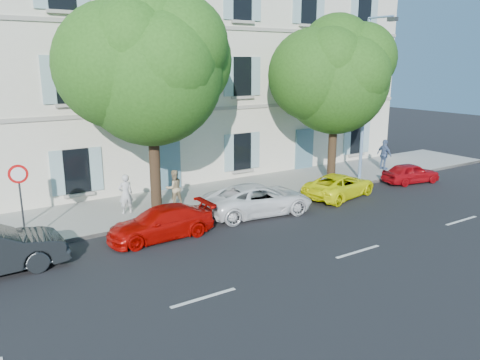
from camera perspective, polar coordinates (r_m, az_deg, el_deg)
ground at (r=19.43m, az=5.57°, el=-4.85°), size 90.00×90.00×0.00m
sidewalk at (r=22.89m, az=-1.34°, el=-1.66°), size 36.00×4.50×0.15m
kerb at (r=21.15m, az=1.74°, el=-2.98°), size 36.00×0.16×0.16m
building at (r=27.11m, az=-7.95°, el=13.35°), size 28.00×7.00×12.00m
car_red_coupe at (r=17.46m, az=-9.63°, el=-5.18°), size 4.01×1.66×1.16m
car_white_coupe at (r=19.91m, az=2.30°, el=-2.35°), size 4.95×2.77×1.31m
car_yellow_supercar at (r=22.95m, az=12.05°, el=-0.65°), size 4.42×2.75×1.14m
car_red_hatchback at (r=26.71m, az=20.11°, el=0.80°), size 3.37×1.81×1.09m
tree_left at (r=19.21m, az=-10.84°, el=12.59°), size 5.72×5.72×8.87m
tree_right at (r=24.32m, az=11.56°, el=11.74°), size 5.32×5.32×8.20m
road_sign at (r=17.60m, az=-25.28°, el=-0.79°), size 0.65×0.15×2.81m
street_lamp at (r=25.63m, az=15.26°, el=10.50°), size 0.30×1.79×8.38m
pedestrian_a at (r=20.03m, az=-13.77°, el=-1.66°), size 0.61×0.40×1.67m
pedestrian_b at (r=20.73m, az=-8.04°, el=-0.96°), size 0.78×0.61×1.60m
pedestrian_c at (r=28.86m, az=17.17°, el=2.98°), size 0.49×1.07×1.79m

